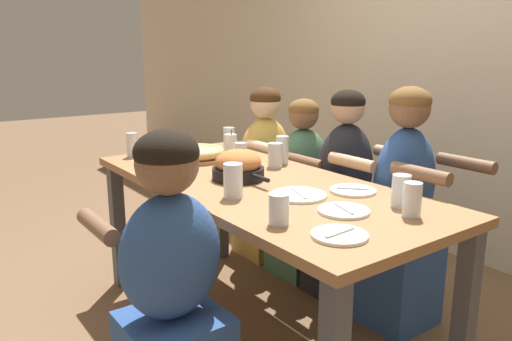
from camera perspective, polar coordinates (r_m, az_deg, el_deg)
ground_plane at (r=2.62m, az=0.00°, el=-17.74°), size 18.00×18.00×0.00m
restaurant_back_panel at (r=3.52m, az=23.84°, el=16.34°), size 10.00×0.06×3.20m
dining_table at (r=2.34m, az=0.00°, el=-3.39°), size 1.88×0.83×0.77m
pizza_board_main at (r=2.78m, az=-6.97°, el=1.93°), size 0.35×0.35×0.07m
skillet_bowl at (r=2.33m, az=-2.04°, el=0.48°), size 0.35×0.24×0.14m
empty_plate_a at (r=1.90m, az=9.98°, el=-4.55°), size 0.19×0.19×0.02m
empty_plate_b at (r=1.66m, az=9.53°, el=-7.30°), size 0.19×0.19×0.02m
empty_plate_c at (r=2.18m, az=11.01°, el=-2.26°), size 0.20×0.20×0.02m
empty_plate_d at (r=2.08m, az=4.91°, el=-2.81°), size 0.23×0.23×0.02m
cocktail_glass_blue at (r=2.96m, az=-2.93°, el=3.00°), size 0.07×0.07×0.14m
drinking_glass_a at (r=2.58m, az=2.19°, el=1.58°), size 0.08×0.08×0.13m
drinking_glass_b at (r=3.08m, az=-3.11°, el=3.58°), size 0.07×0.07×0.13m
drinking_glass_c at (r=2.92m, az=-13.97°, el=2.74°), size 0.06×0.06×0.14m
drinking_glass_d at (r=2.67m, az=3.02°, el=2.20°), size 0.07×0.07×0.15m
drinking_glass_e at (r=1.90m, az=17.41°, el=-3.20°), size 0.07×0.07×0.13m
drinking_glass_f at (r=2.65m, az=-11.80°, el=1.58°), size 0.06×0.06×0.12m
drinking_glass_g at (r=2.64m, az=-1.79°, el=1.78°), size 0.07×0.07×0.12m
drinking_glass_h at (r=2.01m, az=16.23°, el=-2.40°), size 0.07×0.07×0.13m
drinking_glass_i at (r=2.05m, az=-2.63°, el=-1.42°), size 0.08×0.08×0.14m
drinking_glass_j at (r=1.74m, az=2.63°, el=-4.68°), size 0.07×0.07×0.11m
diner_far_midleft at (r=3.07m, az=5.30°, el=-2.98°), size 0.51×0.40×1.09m
diner_far_left at (r=3.34m, az=1.08°, el=-1.01°), size 0.51×0.40×1.13m
diner_far_midright at (r=2.57m, az=16.39°, el=-5.41°), size 0.51×0.40×1.20m
diner_near_midright at (r=1.79m, az=-9.54°, el=-14.54°), size 0.51×0.40×1.12m
diner_far_center at (r=2.82m, az=10.05°, el=-3.91°), size 0.51×0.40×1.16m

